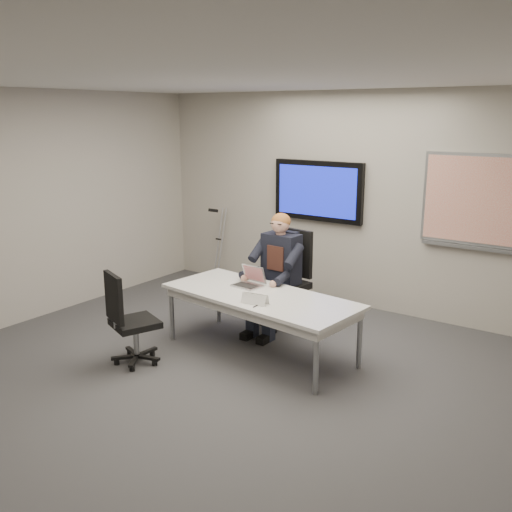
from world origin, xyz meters
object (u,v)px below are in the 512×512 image
Objects in this scene: office_chair_far at (285,296)px; conference_table at (260,301)px; laptop at (250,281)px; office_chair_near at (132,335)px; seated_person at (273,286)px.

conference_table is at bearing -66.82° from office_chair_far.
laptop is at bearing -85.81° from office_chair_far.
laptop reaches higher than conference_table.
office_chair_far reaches higher than laptop.
office_chair_near is at bearing -102.12° from office_chair_far.
seated_person is 0.42m from laptop.
conference_table is 2.26× the size of office_chair_near.
conference_table is 1.37m from office_chair_near.
office_chair_near reaches higher than laptop.
seated_person reaches higher than conference_table.
conference_table is 0.91m from office_chair_far.
office_chair_near is 0.70× the size of seated_person.
conference_table is at bearing -30.54° from laptop.
laptop is (-0.04, -0.39, 0.15)m from seated_person.
laptop is (0.64, 1.17, 0.41)m from office_chair_near.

